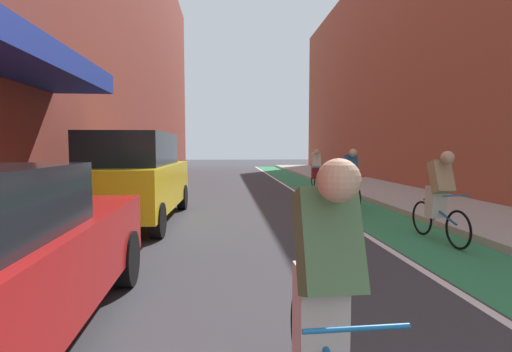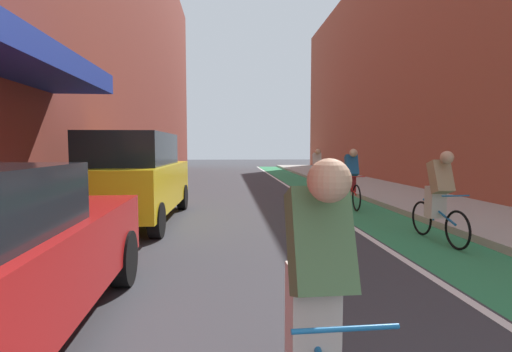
# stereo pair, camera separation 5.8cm
# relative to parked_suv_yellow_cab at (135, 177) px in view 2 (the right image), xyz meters

# --- Properties ---
(ground_plane) EXTENTS (79.70, 79.70, 0.00)m
(ground_plane) POSITION_rel_parked_suv_yellow_cab_xyz_m (2.66, 3.94, -1.02)
(ground_plane) COLOR #38383D
(bike_lane_paint) EXTENTS (1.60, 36.23, 0.00)m
(bike_lane_paint) POSITION_rel_parked_suv_yellow_cab_xyz_m (5.57, 5.94, -1.01)
(bike_lane_paint) COLOR #2D8451
(bike_lane_paint) RESTS_ON ground
(lane_divider_stripe) EXTENTS (0.12, 36.23, 0.00)m
(lane_divider_stripe) POSITION_rel_parked_suv_yellow_cab_xyz_m (4.67, 5.94, -1.01)
(lane_divider_stripe) COLOR white
(lane_divider_stripe) RESTS_ON ground
(sidewalk_right) EXTENTS (2.97, 36.23, 0.14)m
(sidewalk_right) POSITION_rel_parked_suv_yellow_cab_xyz_m (7.85, 5.94, -0.95)
(sidewalk_right) COLOR #A8A59E
(sidewalk_right) RESTS_ON ground
(building_facade_left) EXTENTS (4.15, 36.23, 12.46)m
(building_facade_left) POSITION_rel_parked_suv_yellow_cab_xyz_m (-2.85, 5.93, 5.21)
(building_facade_left) COLOR brown
(building_facade_left) RESTS_ON ground
(building_facade_right) EXTENTS (2.40, 32.23, 11.03)m
(building_facade_right) POSITION_rel_parked_suv_yellow_cab_xyz_m (10.53, 7.94, 4.50)
(building_facade_right) COLOR #9E4C38
(building_facade_right) RESTS_ON ground
(parked_suv_yellow_cab) EXTENTS (1.93, 4.40, 1.98)m
(parked_suv_yellow_cab) POSITION_rel_parked_suv_yellow_cab_xyz_m (0.00, 0.00, 0.00)
(parked_suv_yellow_cab) COLOR yellow
(parked_suv_yellow_cab) RESTS_ON ground
(cyclist_lead) EXTENTS (0.48, 1.71, 1.61)m
(cyclist_lead) POSITION_rel_parked_suv_yellow_cab_xyz_m (2.55, -6.50, -0.17)
(cyclist_lead) COLOR black
(cyclist_lead) RESTS_ON ground
(cyclist_mid) EXTENTS (0.48, 1.70, 1.60)m
(cyclist_mid) POSITION_rel_parked_suv_yellow_cab_xyz_m (5.76, -2.23, -0.21)
(cyclist_mid) COLOR black
(cyclist_mid) RESTS_ON ground
(cyclist_trailing) EXTENTS (0.48, 1.75, 1.63)m
(cyclist_trailing) POSITION_rel_parked_suv_yellow_cab_xyz_m (5.45, 1.54, -0.20)
(cyclist_trailing) COLOR black
(cyclist_trailing) RESTS_ON ground
(cyclist_far) EXTENTS (0.48, 1.72, 1.61)m
(cyclist_far) POSITION_rel_parked_suv_yellow_cab_xyz_m (5.60, 6.14, -0.21)
(cyclist_far) COLOR black
(cyclist_far) RESTS_ON ground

